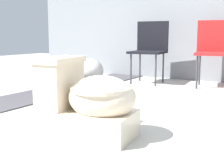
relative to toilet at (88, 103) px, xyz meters
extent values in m
plane|color=#A8A59E|center=(0.09, -0.24, -0.22)|extent=(14.00, 14.00, 0.00)
cube|color=beige|center=(0.00, 0.00, -0.14)|extent=(0.64, 0.41, 0.17)
ellipsoid|color=beige|center=(0.10, 0.01, 0.04)|extent=(0.48, 0.41, 0.28)
cylinder|color=beige|center=(0.10, 0.01, 0.10)|extent=(0.43, 0.43, 0.03)
cube|color=beige|center=(-0.21, -0.03, 0.10)|extent=(0.22, 0.36, 0.30)
cube|color=beige|center=(-0.21, -0.03, 0.27)|extent=(0.25, 0.39, 0.04)
cylinder|color=silver|center=(-0.22, 0.05, 0.29)|extent=(0.02, 0.02, 0.01)
cube|color=black|center=(-0.61, 2.23, 0.20)|extent=(0.48, 0.48, 0.03)
cube|color=black|center=(-0.63, 2.43, 0.41)|extent=(0.44, 0.08, 0.40)
cylinder|color=#38383D|center=(-0.42, 2.08, -0.02)|extent=(0.02, 0.02, 0.40)
cylinder|color=#38383D|center=(-0.76, 2.05, -0.02)|extent=(0.02, 0.02, 0.40)
cylinder|color=#38383D|center=(-0.46, 2.42, -0.02)|extent=(0.02, 0.02, 0.40)
cylinder|color=#38383D|center=(-0.80, 2.38, -0.02)|extent=(0.02, 0.02, 0.40)
cube|color=red|center=(0.23, 2.35, 0.20)|extent=(0.52, 0.52, 0.03)
cube|color=red|center=(0.19, 2.55, 0.41)|extent=(0.44, 0.12, 0.40)
cylinder|color=#38383D|center=(0.09, 2.15, -0.02)|extent=(0.02, 0.02, 0.40)
cylinder|color=#38383D|center=(0.03, 2.48, -0.02)|extent=(0.02, 0.02, 0.40)
ellipsoid|color=gray|center=(-1.32, 1.12, -0.10)|extent=(0.47, 0.49, 0.25)
ellipsoid|color=#B7B2AD|center=(-1.34, 1.90, -0.05)|extent=(0.65, 0.66, 0.33)
camera|label=1|loc=(1.14, -1.60, 0.43)|focal=50.00mm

